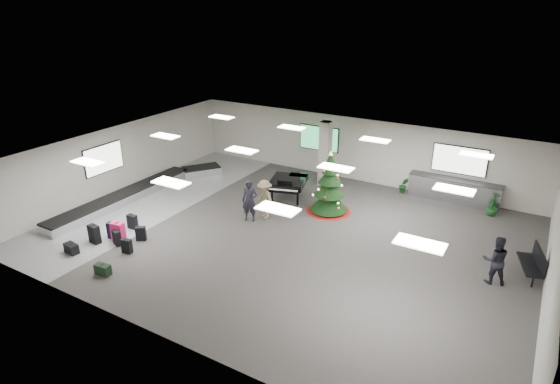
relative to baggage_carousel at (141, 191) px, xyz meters
The scene contains 21 objects.
ground 7.84m from the baggage_carousel, ahead, with size 18.00×18.00×0.00m, color #353230.
room_envelope 7.79m from the baggage_carousel, ahead, with size 18.02×14.02×3.21m.
baggage_carousel is the anchor object (origin of this frame).
service_counter 14.50m from the baggage_carousel, 27.67° to the left, with size 4.05×0.65×1.08m.
suitcase_0 4.63m from the baggage_carousel, 65.45° to the right, with size 0.49×0.31×0.74m.
suitcase_1 4.80m from the baggage_carousel, 54.45° to the right, with size 0.43×0.32×0.61m.
pink_suitcase 4.54m from the baggage_carousel, 54.43° to the right, with size 0.54×0.36×0.81m.
suitcase_3 4.58m from the baggage_carousel, 44.03° to the right, with size 0.43×0.38×0.58m.
navy_suitcase 4.23m from the baggage_carousel, 58.03° to the right, with size 0.47×0.35×0.67m.
green_duffel 6.84m from the baggage_carousel, 54.57° to the right, with size 0.57×0.33×0.38m.
suitcase_7 5.45m from the baggage_carousel, 49.27° to the right, with size 0.40×0.26×0.56m.
suitcase_8 3.46m from the baggage_carousel, 49.41° to the right, with size 0.40×0.24×0.60m.
black_duffel 5.49m from the baggage_carousel, 70.57° to the right, with size 0.60×0.38×0.39m.
christmas_tree 8.90m from the baggage_carousel, 18.90° to the left, with size 1.94×1.94×2.77m.
grand_piano 6.96m from the baggage_carousel, 27.27° to the left, with size 1.99×2.30×1.12m.
bench 16.52m from the baggage_carousel, ahead, with size 0.95×1.69×1.01m.
traveler_a 5.99m from the baggage_carousel, ahead, with size 0.65×0.43×1.79m, color black.
traveler_b 6.43m from the baggage_carousel, ahead, with size 1.09×0.63×1.69m, color #8D7B57.
traveler_bench 15.37m from the baggage_carousel, ahead, with size 0.81×0.63×1.66m, color black.
potted_plant_left 12.47m from the baggage_carousel, 31.88° to the left, with size 0.42×0.34×0.77m, color #133D16.
potted_plant_right 15.79m from the baggage_carousel, 22.51° to the left, with size 0.46×0.46×0.83m, color #133D16.
Camera 1 is at (8.11, -14.30, 8.63)m, focal length 30.00 mm.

